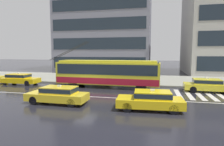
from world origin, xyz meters
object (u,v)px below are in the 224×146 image
(pedestrian_approaching_curb, at_px, (114,68))
(bus_shelter, at_px, (102,66))
(pedestrian_at_shelter, at_px, (109,69))
(trolleybus, at_px, (108,73))
(taxi_ahead_of_bus, at_px, (208,85))
(taxi_oncoming_near, at_px, (58,94))
(taxi_queued_behind_bus, at_px, (19,79))
(taxi_oncoming_far, at_px, (151,99))

(pedestrian_approaching_curb, bearing_deg, bus_shelter, -132.75)
(pedestrian_at_shelter, bearing_deg, trolleybus, -78.72)
(taxi_ahead_of_bus, distance_m, pedestrian_at_shelter, 11.34)
(trolleybus, height_order, taxi_oncoming_near, trolleybus)
(bus_shelter, xyz_separation_m, pedestrian_approaching_curb, (1.30, 1.40, -0.36))
(taxi_ahead_of_bus, bearing_deg, pedestrian_at_shelter, 161.64)
(taxi_ahead_of_bus, xyz_separation_m, bus_shelter, (-11.56, 3.44, 1.40))
(bus_shelter, bearing_deg, taxi_oncoming_near, -93.09)
(taxi_oncoming_near, height_order, pedestrian_at_shelter, pedestrian_at_shelter)
(trolleybus, distance_m, taxi_queued_behind_bus, 10.85)
(bus_shelter, xyz_separation_m, pedestrian_at_shelter, (0.84, 0.12, -0.37))
(taxi_ahead_of_bus, height_order, pedestrian_approaching_curb, pedestrian_approaching_curb)
(taxi_oncoming_near, bearing_deg, taxi_oncoming_far, -1.33)
(taxi_ahead_of_bus, relative_size, pedestrian_at_shelter, 2.35)
(taxi_ahead_of_bus, height_order, pedestrian_at_shelter, pedestrian_at_shelter)
(taxi_queued_behind_bus, xyz_separation_m, pedestrian_at_shelter, (10.17, 3.57, 1.03))
(taxi_queued_behind_bus, xyz_separation_m, pedestrian_approaching_curb, (10.63, 4.85, 1.04))
(taxi_ahead_of_bus, bearing_deg, taxi_oncoming_far, -126.66)
(taxi_oncoming_far, bearing_deg, taxi_ahead_of_bus, 53.34)
(taxi_oncoming_far, distance_m, bus_shelter, 12.36)
(taxi_oncoming_far, height_order, pedestrian_approaching_curb, pedestrian_approaching_curb)
(bus_shelter, relative_size, pedestrian_approaching_curb, 2.07)
(taxi_queued_behind_bus, distance_m, pedestrian_approaching_curb, 11.73)
(pedestrian_at_shelter, bearing_deg, bus_shelter, -172.12)
(taxi_oncoming_near, xyz_separation_m, bus_shelter, (0.56, 10.41, 1.40))
(pedestrian_at_shelter, xyz_separation_m, pedestrian_approaching_curb, (0.46, 1.29, 0.01))
(taxi_queued_behind_bus, distance_m, pedestrian_at_shelter, 10.82)
(taxi_oncoming_far, bearing_deg, taxi_queued_behind_bus, 155.46)
(trolleybus, height_order, bus_shelter, trolleybus)
(taxi_oncoming_far, relative_size, taxi_oncoming_near, 0.97)
(taxi_queued_behind_bus, xyz_separation_m, taxi_ahead_of_bus, (20.89, 0.01, 0.00))
(taxi_queued_behind_bus, height_order, bus_shelter, bus_shelter)
(taxi_oncoming_far, bearing_deg, pedestrian_approaching_curb, 112.50)
(taxi_ahead_of_bus, bearing_deg, pedestrian_approaching_curb, 154.73)
(bus_shelter, height_order, pedestrian_approaching_curb, bus_shelter)
(taxi_queued_behind_bus, height_order, pedestrian_approaching_curb, pedestrian_approaching_curb)
(taxi_oncoming_near, height_order, pedestrian_approaching_curb, pedestrian_approaching_curb)
(trolleybus, distance_m, pedestrian_at_shelter, 3.28)
(trolleybus, distance_m, taxi_oncoming_near, 7.65)
(taxi_oncoming_far, distance_m, taxi_ahead_of_bus, 8.88)
(taxi_queued_behind_bus, relative_size, pedestrian_approaching_curb, 2.34)
(trolleybus, bearing_deg, pedestrian_approaching_curb, 92.33)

